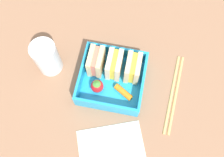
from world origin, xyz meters
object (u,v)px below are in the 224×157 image
object	(u,v)px
carrot_stick_far_left	(123,92)
sandwich_left	(96,61)
sandwich_center_left	(114,65)
drinking_glass	(47,58)
sandwich_center	(133,68)
folded_napkin	(111,146)
strawberry_far_left	(97,86)
chopstick_pair	(174,92)

from	to	relation	value
carrot_stick_far_left	sandwich_left	bearing A→B (deg)	144.32
sandwich_center_left	drinking_glass	distance (cm)	16.19
sandwich_center_left	carrot_stick_far_left	world-z (taller)	sandwich_center_left
carrot_stick_far_left	drinking_glass	bearing A→B (deg)	168.16
sandwich_center	drinking_glass	world-z (taller)	drinking_glass
sandwich_center_left	folded_napkin	world-z (taller)	sandwich_center_left
sandwich_left	strawberry_far_left	xyz separation A→B (cm)	(1.37, -5.54, -1.42)
carrot_stick_far_left	folded_napkin	distance (cm)	12.66
chopstick_pair	sandwich_left	bearing A→B (deg)	172.87
sandwich_left	chopstick_pair	world-z (taller)	sandwich_left
sandwich_left	strawberry_far_left	size ratio (longest dim) A/B	1.67
carrot_stick_far_left	drinking_glass	distance (cm)	19.98
strawberry_far_left	drinking_glass	distance (cm)	13.78
chopstick_pair	drinking_glass	size ratio (longest dim) A/B	2.18
strawberry_far_left	drinking_glass	bearing A→B (deg)	162.63
sandwich_left	folded_napkin	bearing A→B (deg)	-68.30
carrot_stick_far_left	folded_napkin	world-z (taller)	carrot_stick_far_left
drinking_glass	sandwich_left	bearing A→B (deg)	7.18
sandwich_center_left	folded_napkin	xyz separation A→B (cm)	(2.73, -18.06, -4.08)
sandwich_left	sandwich_center_left	world-z (taller)	same
sandwich_center	drinking_glass	xyz separation A→B (cm)	(-20.57, -1.47, 0.45)
folded_napkin	sandwich_center	bearing A→B (deg)	84.55
chopstick_pair	folded_napkin	distance (cm)	20.08
sandwich_center_left	strawberry_far_left	distance (cm)	6.50
chopstick_pair	drinking_glass	world-z (taller)	drinking_glass
sandwich_center_left	chopstick_pair	size ratio (longest dim) A/B	0.30
sandwich_left	folded_napkin	size ratio (longest dim) A/B	0.42
sandwich_center	chopstick_pair	size ratio (longest dim) A/B	0.30
sandwich_center	chopstick_pair	world-z (taller)	sandwich_center
sandwich_center_left	sandwich_center	xyz separation A→B (cm)	(4.45, 0.00, 0.00)
carrot_stick_far_left	folded_napkin	bearing A→B (deg)	-92.35
drinking_glass	carrot_stick_far_left	bearing A→B (deg)	-11.84
drinking_glass	sandwich_center_left	bearing A→B (deg)	5.21
sandwich_center	carrot_stick_far_left	size ratio (longest dim) A/B	1.28
carrot_stick_far_left	chopstick_pair	distance (cm)	12.63
folded_napkin	sandwich_left	bearing A→B (deg)	111.70
sandwich_center	carrot_stick_far_left	xyz separation A→B (cm)	(-1.21, -5.53, -2.35)
sandwich_center_left	drinking_glass	size ratio (longest dim) A/B	0.65
strawberry_far_left	chopstick_pair	bearing A→B (deg)	9.40
sandwich_center	chopstick_pair	bearing A→B (deg)	-12.77
strawberry_far_left	sandwich_center_left	bearing A→B (deg)	60.88
sandwich_center_left	carrot_stick_far_left	distance (cm)	6.83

